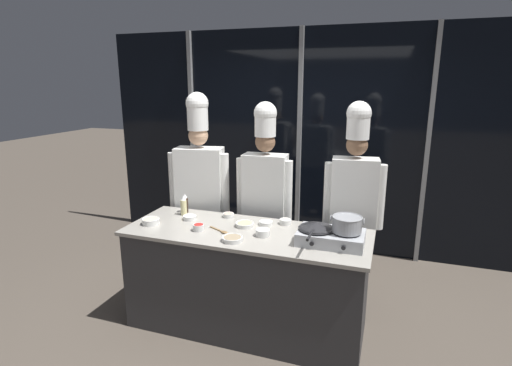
# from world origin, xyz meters

# --- Properties ---
(ground_plane) EXTENTS (24.00, 24.00, 0.00)m
(ground_plane) POSITION_xyz_m (0.00, 0.00, 0.00)
(ground_plane) COLOR brown
(window_wall_back) EXTENTS (5.16, 0.09, 2.70)m
(window_wall_back) POSITION_xyz_m (0.00, 1.92, 1.35)
(window_wall_back) COLOR black
(window_wall_back) RESTS_ON ground_plane
(demo_counter) EXTENTS (2.03, 0.75, 0.88)m
(demo_counter) POSITION_xyz_m (0.00, 0.00, 0.44)
(demo_counter) COLOR #2D2D30
(demo_counter) RESTS_ON ground_plane
(portable_stove) EXTENTS (0.50, 0.33, 0.11)m
(portable_stove) POSITION_xyz_m (0.70, -0.03, 0.93)
(portable_stove) COLOR #B2B5BA
(portable_stove) RESTS_ON demo_counter
(frying_pan) EXTENTS (0.28, 0.48, 0.05)m
(frying_pan) POSITION_xyz_m (0.59, -0.04, 1.01)
(frying_pan) COLOR #232326
(frying_pan) RESTS_ON portable_stove
(stock_pot) EXTENTS (0.25, 0.22, 0.12)m
(stock_pot) POSITION_xyz_m (0.81, -0.03, 1.05)
(stock_pot) COLOR #93969B
(stock_pot) RESTS_ON portable_stove
(squeeze_bottle_oil) EXTENTS (0.06, 0.06, 0.18)m
(squeeze_bottle_oil) POSITION_xyz_m (-0.69, 0.20, 0.97)
(squeeze_bottle_oil) COLOR beige
(squeeze_bottle_oil) RESTS_ON demo_counter
(squeeze_bottle_soy) EXTENTS (0.06, 0.06, 0.18)m
(squeeze_bottle_soy) POSITION_xyz_m (-0.71, 0.27, 0.97)
(squeeze_bottle_soy) COLOR #332319
(squeeze_bottle_soy) RESTS_ON demo_counter
(prep_bowl_bell_pepper) EXTENTS (0.10, 0.10, 0.05)m
(prep_bowl_bell_pepper) POSITION_xyz_m (-0.38, -0.11, 0.91)
(prep_bowl_bell_pepper) COLOR white
(prep_bowl_bell_pepper) RESTS_ON demo_counter
(prep_bowl_onion) EXTENTS (0.12, 0.12, 0.04)m
(prep_bowl_onion) POSITION_xyz_m (-0.58, 0.10, 0.90)
(prep_bowl_onion) COLOR white
(prep_bowl_onion) RESTS_ON demo_counter
(prep_bowl_garlic) EXTENTS (0.10, 0.10, 0.04)m
(prep_bowl_garlic) POSITION_xyz_m (0.26, 0.27, 0.91)
(prep_bowl_garlic) COLOR white
(prep_bowl_garlic) RESTS_ON demo_counter
(prep_bowl_bean_sprouts) EXTENTS (0.12, 0.12, 0.06)m
(prep_bowl_bean_sprouts) POSITION_xyz_m (0.16, -0.05, 0.91)
(prep_bowl_bean_sprouts) COLOR white
(prep_bowl_bean_sprouts) RESTS_ON demo_counter
(prep_bowl_ginger) EXTENTS (0.16, 0.16, 0.04)m
(prep_bowl_ginger) POSITION_xyz_m (-0.05, 0.10, 0.90)
(prep_bowl_ginger) COLOR white
(prep_bowl_ginger) RESTS_ON demo_counter
(prep_bowl_rice) EXTENTS (0.12, 0.12, 0.04)m
(prep_bowl_rice) POSITION_xyz_m (0.11, 0.19, 0.90)
(prep_bowl_rice) COLOR white
(prep_bowl_rice) RESTS_ON demo_counter
(prep_bowl_chicken) EXTENTS (0.15, 0.15, 0.05)m
(prep_bowl_chicken) POSITION_xyz_m (-0.84, -0.11, 0.91)
(prep_bowl_chicken) COLOR white
(prep_bowl_chicken) RESTS_ON demo_counter
(prep_bowl_mushrooms) EXTENTS (0.17, 0.17, 0.04)m
(prep_bowl_mushrooms) POSITION_xyz_m (-0.03, -0.23, 0.90)
(prep_bowl_mushrooms) COLOR white
(prep_bowl_mushrooms) RESTS_ON demo_counter
(prep_bowl_shrimp) EXTENTS (0.10, 0.10, 0.04)m
(prep_bowl_shrimp) POSITION_xyz_m (-0.28, 0.28, 0.90)
(prep_bowl_shrimp) COLOR white
(prep_bowl_shrimp) RESTS_ON demo_counter
(serving_spoon_slotted) EXTENTS (0.21, 0.13, 0.02)m
(serving_spoon_slotted) POSITION_xyz_m (-0.18, -0.08, 0.89)
(serving_spoon_slotted) COLOR olive
(serving_spoon_slotted) RESTS_ON demo_counter
(chef_head) EXTENTS (0.60, 0.32, 1.98)m
(chef_head) POSITION_xyz_m (-0.70, 0.57, 1.13)
(chef_head) COLOR #4C4C51
(chef_head) RESTS_ON ground_plane
(chef_sous) EXTENTS (0.54, 0.23, 1.91)m
(chef_sous) POSITION_xyz_m (-0.03, 0.60, 1.12)
(chef_sous) COLOR #2D3856
(chef_sous) RESTS_ON ground_plane
(chef_line) EXTENTS (0.53, 0.26, 1.92)m
(chef_line) POSITION_xyz_m (0.79, 0.65, 1.13)
(chef_line) COLOR #4C4C51
(chef_line) RESTS_ON ground_plane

